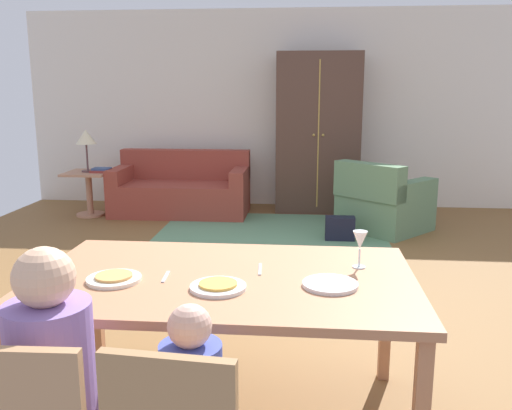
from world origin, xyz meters
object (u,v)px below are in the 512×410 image
(dining_table, at_px, (224,288))
(couch, at_px, (182,191))
(table_lamp, at_px, (86,139))
(armchair, at_px, (383,204))
(side_table, at_px, (89,187))
(plate_near_man, at_px, (114,279))
(handbag, at_px, (340,228))
(plate_near_child, at_px, (218,287))
(armoire, at_px, (318,133))
(book_lower, at_px, (100,171))
(plate_near_woman, at_px, (330,284))
(wine_glass, at_px, (360,242))
(book_upper, at_px, (102,169))
(person_man, at_px, (59,403))

(dining_table, distance_m, couch, 4.79)
(couch, distance_m, table_lamp, 1.39)
(armchair, relative_size, side_table, 2.08)
(plate_near_man, distance_m, table_lamp, 4.87)
(armchair, xyz_separation_m, handbag, (-0.51, -0.46, -0.19))
(plate_near_man, distance_m, plate_near_child, 0.50)
(side_table, height_order, table_lamp, table_lamp)
(plate_near_man, relative_size, armoire, 0.12)
(handbag, bearing_deg, book_lower, 164.14)
(plate_near_woman, height_order, book_lower, plate_near_woman)
(plate_near_man, distance_m, handbag, 3.83)
(wine_glass, bearing_deg, plate_near_child, -150.92)
(plate_near_woman, xyz_separation_m, couch, (-1.77, 4.70, -0.47))
(book_lower, relative_size, handbag, 0.69)
(table_lamp, xyz_separation_m, handbag, (3.20, -0.90, -0.88))
(plate_near_man, height_order, book_upper, plate_near_man)
(wine_glass, relative_size, side_table, 0.32)
(wine_glass, height_order, table_lamp, table_lamp)
(wine_glass, relative_size, table_lamp, 0.34)
(wine_glass, xyz_separation_m, armchair, (0.62, 3.72, -0.57))
(plate_near_woman, relative_size, wine_glass, 1.34)
(plate_near_man, bearing_deg, armchair, 66.28)
(armoire, distance_m, book_upper, 2.87)
(book_lower, bearing_deg, armoire, 13.17)
(person_man, relative_size, armoire, 0.53)
(armchair, bearing_deg, plate_near_woman, -101.00)
(armchair, xyz_separation_m, book_upper, (-3.52, 0.43, 0.30))
(book_upper, bearing_deg, plate_near_child, -63.50)
(dining_table, distance_m, plate_near_child, 0.19)
(person_man, bearing_deg, couch, 98.28)
(plate_near_man, xyz_separation_m, wine_glass, (1.14, 0.30, 0.12))
(person_man, relative_size, book_lower, 5.04)
(plate_near_woman, bearing_deg, dining_table, 168.57)
(book_lower, relative_size, book_upper, 1.00)
(couch, bearing_deg, plate_near_woman, -69.41)
(plate_near_woman, distance_m, wine_glass, 0.34)
(wine_glass, relative_size, book_upper, 0.85)
(person_man, bearing_deg, plate_near_man, 89.87)
(dining_table, distance_m, book_upper, 4.88)
(plate_near_man, xyz_separation_m, table_lamp, (-1.94, 4.46, 0.24))
(table_lamp, xyz_separation_m, book_lower, (0.18, -0.04, -0.41))
(couch, distance_m, armoire, 1.98)
(person_man, xyz_separation_m, armoire, (1.02, 5.68, 0.54))
(armoire, xyz_separation_m, book_lower, (-2.79, -0.65, -0.46))
(side_table, relative_size, book_upper, 2.64)
(table_lamp, bearing_deg, side_table, 0.00)
(armchair, height_order, table_lamp, table_lamp)
(person_man, height_order, table_lamp, table_lamp)
(plate_near_man, relative_size, handbag, 0.78)
(person_man, xyz_separation_m, table_lamp, (-1.94, 5.07, 0.50))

